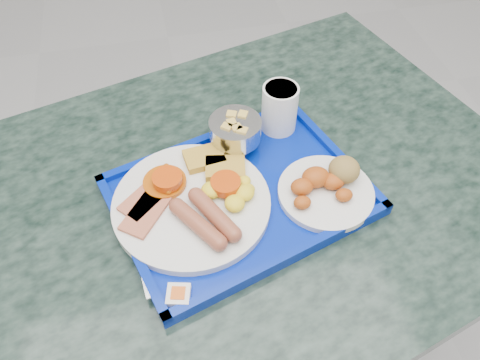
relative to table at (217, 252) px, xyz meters
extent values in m
cylinder|color=slate|center=(0.00, 0.00, -0.54)|extent=(0.56, 0.56, 0.03)
cylinder|color=slate|center=(0.00, 0.00, -0.19)|extent=(0.11, 0.11, 0.68)
cube|color=black|center=(0.00, 0.00, 0.17)|extent=(1.37, 1.10, 0.04)
cube|color=#031E98|center=(0.05, -0.02, 0.20)|extent=(0.51, 0.43, 0.01)
cube|color=#031E98|center=(0.00, 0.13, 0.21)|extent=(0.42, 0.14, 0.01)
cube|color=#031E98|center=(0.09, -0.16, 0.21)|extent=(0.42, 0.14, 0.01)
cube|color=#031E98|center=(0.25, 0.04, 0.21)|extent=(0.11, 0.31, 0.01)
cube|color=#031E98|center=(-0.15, -0.08, 0.21)|extent=(0.11, 0.31, 0.01)
cylinder|color=silver|center=(-0.04, -0.03, 0.22)|extent=(0.28, 0.28, 0.02)
cube|color=#AE5C45|center=(-0.12, -0.01, 0.23)|extent=(0.10, 0.10, 0.01)
cube|color=#AE5C45|center=(-0.12, -0.04, 0.23)|extent=(0.10, 0.11, 0.01)
cylinder|color=#C25608|center=(-0.08, 0.02, 0.23)|extent=(0.08, 0.08, 0.01)
sphere|color=#C25608|center=(-0.09, 0.01, 0.24)|extent=(0.01, 0.01, 0.01)
sphere|color=#C25608|center=(-0.06, 0.04, 0.24)|extent=(0.01, 0.01, 0.01)
sphere|color=#C25608|center=(-0.10, 0.02, 0.24)|extent=(0.01, 0.01, 0.01)
sphere|color=#C25608|center=(-0.06, 0.04, 0.24)|extent=(0.01, 0.01, 0.01)
sphere|color=#C25608|center=(-0.09, 0.02, 0.24)|extent=(0.01, 0.01, 0.01)
sphere|color=#C25608|center=(-0.08, 0.04, 0.24)|extent=(0.01, 0.01, 0.01)
sphere|color=#C25608|center=(-0.05, 0.03, 0.24)|extent=(0.01, 0.01, 0.01)
sphere|color=#C25608|center=(-0.06, 0.05, 0.24)|extent=(0.01, 0.01, 0.01)
sphere|color=#C25608|center=(-0.09, 0.00, 0.24)|extent=(0.01, 0.01, 0.01)
sphere|color=#C25608|center=(-0.08, -0.01, 0.24)|extent=(0.01, 0.01, 0.01)
sphere|color=#C25608|center=(-0.07, 0.05, 0.24)|extent=(0.01, 0.01, 0.01)
sphere|color=#C25608|center=(-0.06, 0.02, 0.24)|extent=(0.01, 0.01, 0.01)
sphere|color=#C25608|center=(-0.07, 0.04, 0.24)|extent=(0.01, 0.01, 0.01)
sphere|color=#C25608|center=(-0.09, 0.03, 0.24)|extent=(0.01, 0.01, 0.01)
cube|color=gold|center=(0.00, 0.06, 0.23)|extent=(0.08, 0.06, 0.01)
cube|color=gold|center=(0.03, 0.03, 0.23)|extent=(0.08, 0.07, 0.01)
cylinder|color=brown|center=(-0.04, -0.09, 0.24)|extent=(0.08, 0.10, 0.03)
cylinder|color=brown|center=(-0.01, -0.07, 0.24)|extent=(0.07, 0.11, 0.03)
ellipsoid|color=yellow|center=(0.02, 0.00, 0.23)|extent=(0.03, 0.03, 0.02)
ellipsoid|color=yellow|center=(0.00, -0.02, 0.23)|extent=(0.04, 0.04, 0.02)
ellipsoid|color=yellow|center=(0.03, -0.06, 0.23)|extent=(0.04, 0.04, 0.02)
ellipsoid|color=yellow|center=(0.02, 0.00, 0.23)|extent=(0.03, 0.03, 0.02)
ellipsoid|color=yellow|center=(0.03, -0.02, 0.23)|extent=(0.03, 0.03, 0.02)
ellipsoid|color=yellow|center=(0.06, -0.01, 0.23)|extent=(0.02, 0.02, 0.02)
ellipsoid|color=yellow|center=(0.05, -0.04, 0.23)|extent=(0.03, 0.03, 0.02)
ellipsoid|color=yellow|center=(0.00, -0.02, 0.23)|extent=(0.03, 0.03, 0.02)
ellipsoid|color=yellow|center=(0.06, -0.03, 0.23)|extent=(0.02, 0.02, 0.02)
cylinder|color=#B33004|center=(-0.08, 0.02, 0.24)|extent=(0.05, 0.05, 0.02)
cylinder|color=#B33004|center=(0.02, -0.01, 0.24)|extent=(0.05, 0.05, 0.02)
cylinder|color=silver|center=(0.20, -0.05, 0.21)|extent=(0.17, 0.17, 0.01)
ellipsoid|color=#B74E15|center=(0.22, -0.08, 0.23)|extent=(0.03, 0.03, 0.02)
ellipsoid|color=#B74E15|center=(0.21, -0.04, 0.23)|extent=(0.04, 0.03, 0.03)
ellipsoid|color=#B74E15|center=(0.18, -0.03, 0.24)|extent=(0.05, 0.04, 0.03)
ellipsoid|color=#B74E15|center=(0.15, -0.04, 0.23)|extent=(0.04, 0.03, 0.03)
ellipsoid|color=#B74E15|center=(0.14, -0.08, 0.23)|extent=(0.03, 0.03, 0.02)
ellipsoid|color=olive|center=(0.24, -0.03, 0.24)|extent=(0.06, 0.06, 0.04)
cylinder|color=#BBBBBE|center=(0.06, 0.10, 0.21)|extent=(0.06, 0.06, 0.01)
cylinder|color=#BBBBBE|center=(0.06, 0.10, 0.22)|extent=(0.02, 0.02, 0.02)
cylinder|color=#BBBBBE|center=(0.06, 0.10, 0.25)|extent=(0.10, 0.10, 0.04)
cube|color=#E5BD57|center=(0.07, 0.08, 0.27)|extent=(0.02, 0.02, 0.01)
cube|color=#E5BD57|center=(0.06, 0.12, 0.27)|extent=(0.02, 0.02, 0.01)
cube|color=#E5BD57|center=(0.06, 0.10, 0.27)|extent=(0.02, 0.02, 0.01)
cube|color=#E5BD57|center=(0.05, 0.09, 0.27)|extent=(0.02, 0.02, 0.01)
cube|color=#E5BD57|center=(0.06, 0.09, 0.27)|extent=(0.02, 0.02, 0.01)
cube|color=#E5BD57|center=(0.08, 0.12, 0.27)|extent=(0.02, 0.02, 0.01)
cylinder|color=white|center=(0.16, 0.14, 0.26)|extent=(0.07, 0.07, 0.10)
cylinder|color=orange|center=(0.16, 0.14, 0.30)|extent=(0.06, 0.06, 0.01)
cube|color=#BBBBBE|center=(-0.15, -0.08, 0.21)|extent=(0.03, 0.13, 0.00)
ellipsoid|color=#BBBBBE|center=(-0.13, 0.01, 0.21)|extent=(0.04, 0.05, 0.01)
cube|color=#BBBBBE|center=(-0.14, -0.09, 0.21)|extent=(0.04, 0.19, 0.00)
cube|color=white|center=(-0.09, -0.19, 0.21)|extent=(0.04, 0.04, 0.01)
cube|color=orange|center=(-0.09, -0.19, 0.22)|extent=(0.03, 0.03, 0.00)
camera|label=1|loc=(-0.07, -0.53, 0.87)|focal=35.00mm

